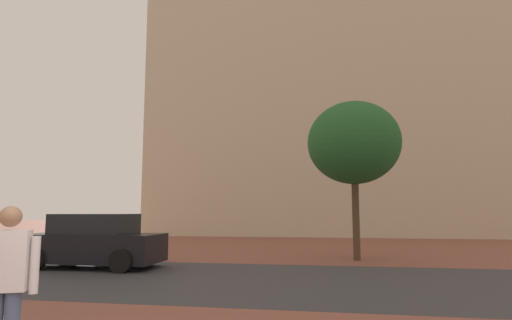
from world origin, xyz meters
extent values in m
plane|color=brown|center=(0.00, 10.00, 0.00)|extent=(120.00, 120.00, 0.00)
cube|color=#38383D|center=(0.00, 7.63, 0.00)|extent=(120.00, 6.16, 0.00)
cube|color=beige|center=(2.34, 30.33, 9.17)|extent=(26.74, 10.96, 18.34)
cube|color=beige|center=(2.26, 30.33, 17.87)|extent=(5.02, 5.02, 35.75)
cylinder|color=beige|center=(-9.53, 26.35, 11.11)|extent=(2.80, 2.80, 22.23)
cube|color=white|center=(-1.37, 1.11, 1.17)|extent=(0.45, 0.36, 0.62)
cylinder|color=white|center=(-1.13, 1.21, 1.12)|extent=(0.09, 0.09, 0.59)
cube|color=black|center=(-1.41, 1.20, 1.19)|extent=(0.31, 0.24, 0.40)
sphere|color=#9E7556|center=(-1.37, 1.11, 1.62)|extent=(0.22, 0.22, 0.22)
cube|color=black|center=(-5.06, 8.99, 0.59)|extent=(4.00, 1.71, 0.83)
cube|color=black|center=(-5.06, 8.99, 1.30)|extent=(2.24, 1.50, 0.59)
cylinder|color=black|center=(-3.74, 9.84, 0.32)|extent=(0.64, 0.22, 0.64)
cylinder|color=black|center=(-3.74, 8.13, 0.32)|extent=(0.64, 0.22, 0.64)
cylinder|color=black|center=(-6.38, 9.84, 0.32)|extent=(0.64, 0.22, 0.64)
cylinder|color=black|center=(-6.38, 8.13, 0.32)|extent=(0.64, 0.22, 0.64)
cylinder|color=#4C3823|center=(2.83, 12.32, 1.39)|extent=(0.25, 0.25, 2.79)
ellipsoid|color=#235B28|center=(2.83, 12.32, 4.10)|extent=(3.27, 3.27, 2.95)
camera|label=1|loc=(1.92, -2.83, 1.67)|focal=29.53mm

